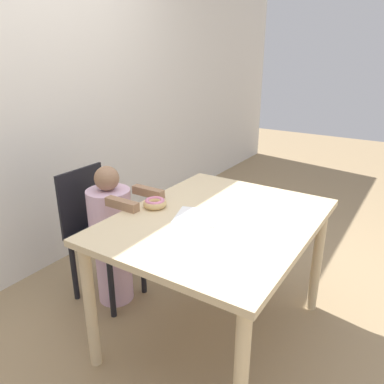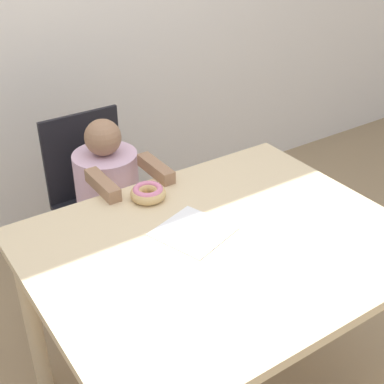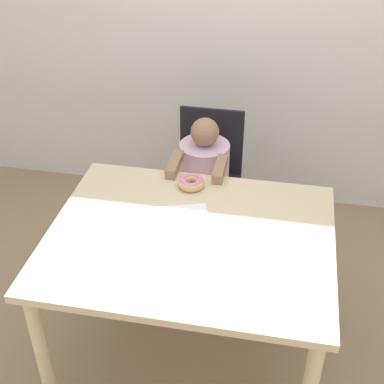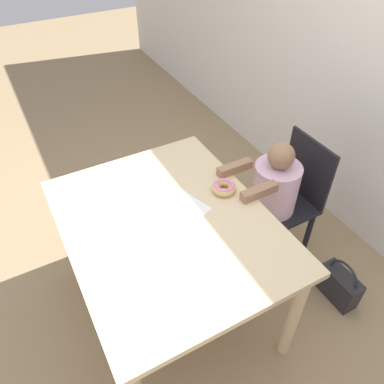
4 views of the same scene
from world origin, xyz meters
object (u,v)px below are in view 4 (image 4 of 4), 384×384
handbag (339,285)px  child_figure (270,208)px  chair (285,202)px  donut (224,187)px

handbag → child_figure: bearing=-156.4°
chair → donut: bearing=-90.3°
chair → child_figure: bearing=-90.0°
donut → handbag: donut is taller
handbag → chair: bearing=-168.6°
child_figure → handbag: size_ratio=2.96×
chair → child_figure: size_ratio=0.94×
donut → chair: bearing=89.7°
chair → handbag: bearing=11.4°
chair → donut: size_ratio=6.70×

